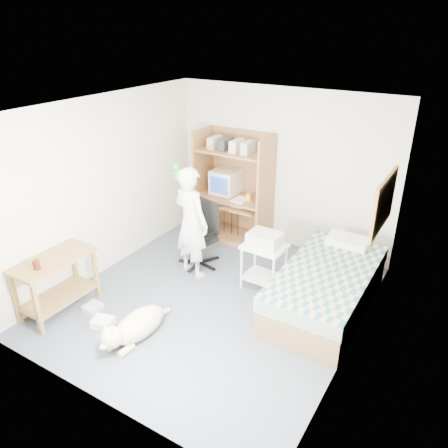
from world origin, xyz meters
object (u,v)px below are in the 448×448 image
computer_hutch (235,192)px  printer_cart (264,260)px  dog (135,326)px  bed (326,288)px  side_desk (56,277)px  office_chair (202,243)px  person (191,223)px

computer_hutch → printer_cart: bearing=-45.3°
computer_hutch → dog: (0.34, -2.87, -0.64)m
dog → bed: bearing=50.9°
dog → printer_cart: size_ratio=1.64×
side_desk → office_chair: bearing=65.4°
bed → side_desk: (-2.85, -1.82, 0.21)m
computer_hutch → office_chair: (0.03, -1.02, -0.47)m
computer_hutch → printer_cart: (1.11, -1.13, -0.39)m
dog → computer_hutch: bearing=101.3°
printer_cart → office_chair: bearing=176.3°
computer_hutch → side_desk: (-0.85, -2.94, -0.33)m
printer_cart → dog: bearing=-111.9°
office_chair → printer_cart: 1.09m
bed → person: (-1.94, -0.20, 0.52)m
office_chair → printer_cart: (1.09, -0.11, 0.09)m
person → bed: bearing=-160.5°
side_desk → office_chair: size_ratio=1.03×
bed → person: bearing=-174.1°
bed → printer_cart: size_ratio=3.07×
office_chair → side_desk: bearing=-101.0°
side_desk → office_chair: 2.11m
office_chair → printer_cart: bearing=8.0°
bed → printer_cart: 0.90m
side_desk → person: 1.88m
person → office_chair: bearing=-69.3°
office_chair → person: size_ratio=0.60×
office_chair → dog: size_ratio=0.90×
side_desk → dog: side_desk is taller
side_desk → office_chair: office_chair is taller
computer_hutch → person: 1.32m
side_desk → printer_cart: 2.67m
bed → printer_cart: bearing=-179.7°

